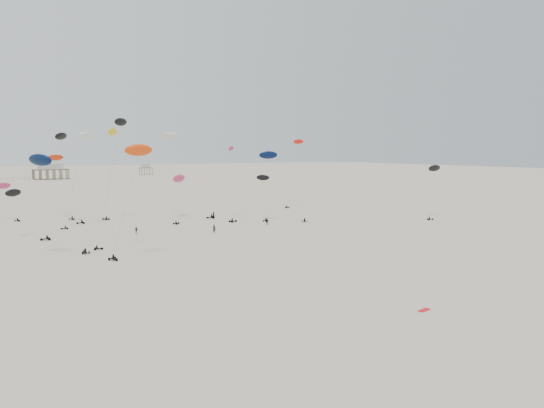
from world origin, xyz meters
TOP-DOWN VIEW (x-y plane):
  - ground_plane at (0.00, 200.00)m, footprint 900.00×900.00m
  - pavilion_main at (-10.00, 350.00)m, footprint 21.00×13.00m
  - pavilion_small at (60.00, 380.00)m, footprint 9.00×7.00m
  - rig_0 at (-34.08, 146.85)m, footprint 5.14×14.26m
  - rig_1 at (36.09, 135.25)m, footprint 8.07×3.61m
  - rig_2 at (-46.19, 112.17)m, footprint 8.12×10.41m
  - rig_3 at (12.75, 114.54)m, footprint 5.57×10.03m
  - rig_4 at (-47.49, 146.92)m, footprint 5.87×9.14m
  - rig_5 at (-9.19, 124.83)m, footprint 6.06×14.33m
  - rig_6 at (-31.20, 81.56)m, footprint 8.74×4.53m
  - rig_7 at (4.68, 117.35)m, footprint 7.11×12.30m
  - rig_8 at (-22.02, 136.77)m, footprint 6.94×8.32m
  - rig_9 at (-31.78, 93.00)m, footprint 8.36×5.28m
  - rig_10 at (-31.51, 127.48)m, footprint 9.62×10.46m
  - rig_11 at (-3.67, 129.90)m, footprint 9.10×12.97m
  - rig_12 at (55.39, 94.57)m, footprint 10.13×7.30m
  - rig_13 at (-44.04, 91.21)m, footprint 9.57×7.39m
  - rig_14 at (13.32, 109.43)m, footprint 10.47×10.13m
  - rig_15 at (-34.33, 133.65)m, footprint 6.35×9.59m
  - spectator_0 at (-8.85, 98.63)m, footprint 0.97×0.90m
  - spectator_1 at (7.73, 103.76)m, footprint 1.13×1.00m
  - spectator_2 at (-24.38, 105.89)m, footprint 1.26×0.92m
  - spectator_3 at (0.96, 121.25)m, footprint 0.85×0.62m
  - grounded_kite_b at (-11.16, 33.44)m, footprint 1.90×1.04m

SIDE VIEW (x-z plane):
  - ground_plane at x=0.00m, z-range 0.00..0.00m
  - spectator_0 at x=-8.85m, z-range -1.09..1.09m
  - spectator_1 at x=7.73m, z-range -1.00..1.00m
  - spectator_2 at x=-24.38m, z-range -0.96..0.96m
  - spectator_3 at x=0.96m, z-range -1.12..1.12m
  - grounded_kite_b at x=-11.16m, z-range -0.04..0.04m
  - pavilion_small at x=60.00m, z-range -0.51..7.49m
  - pavilion_main at x=-10.00m, z-range -0.68..9.12m
  - rig_2 at x=-46.19m, z-range 0.22..12.70m
  - rig_4 at x=-47.49m, z-range 2.09..12.91m
  - rig_3 at x=12.75m, z-range 1.98..14.73m
  - rig_11 at x=-3.67m, z-range 1.34..15.67m
  - rig_7 at x=4.68m, z-range -0.34..20.31m
  - rig_12 at x=55.39m, z-range 3.79..19.19m
  - rig_0 at x=-34.08m, z-range 3.40..22.42m
  - rig_14 at x=13.32m, z-range 4.50..23.63m
  - rig_13 at x=-44.04m, z-range 5.30..23.52m
  - rig_6 at x=-31.20m, z-range 5.45..25.18m
  - rig_1 at x=36.09m, z-range 4.93..27.08m
  - rig_9 at x=-31.78m, z-range 4.83..29.52m
  - rig_15 at x=-34.33m, z-range 6.00..29.18m
  - rig_5 at x=-9.19m, z-range 5.90..30.11m
  - rig_10 at x=-31.51m, z-range 6.83..30.54m
  - rig_8 at x=-22.02m, z-range 6.91..31.60m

